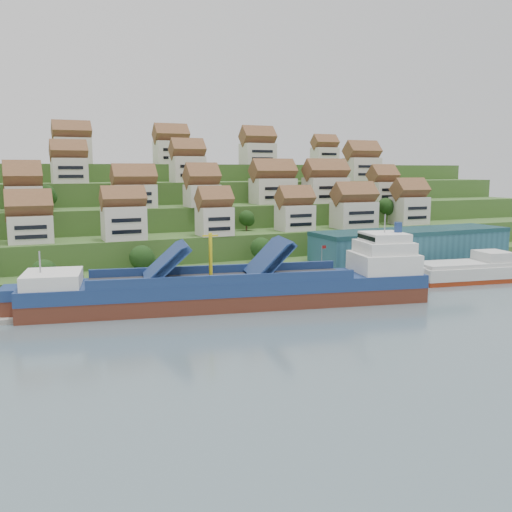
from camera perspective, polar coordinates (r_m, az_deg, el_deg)
name	(u,v)px	position (r m, az deg, el deg)	size (l,w,h in m)	color
ground	(275,300)	(128.88, 1.91, -4.41)	(300.00, 300.00, 0.00)	slate
quay	(318,277)	(150.88, 6.24, -2.11)	(180.00, 14.00, 2.20)	gray
hillside	(158,218)	(224.01, -9.82, 3.78)	(260.00, 128.00, 31.00)	#2D4C1E
hillside_village	(203,188)	(180.81, -5.34, 6.81)	(156.30, 64.30, 28.58)	beige
hillside_trees	(171,221)	(160.71, -8.46, 3.50)	(137.20, 62.96, 30.20)	#1D3F15
warehouse	(412,247)	(169.76, 15.29, 0.91)	(60.00, 15.00, 10.00)	#265868
flagpole	(322,259)	(144.72, 6.63, -0.25)	(1.28, 0.16, 8.00)	gray
cargo_ship	(242,289)	(122.96, -1.38, -3.35)	(86.63, 29.87, 19.10)	#58291B
second_ship	(470,272)	(160.23, 20.64, -1.47)	(30.30, 15.27, 8.39)	maroon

